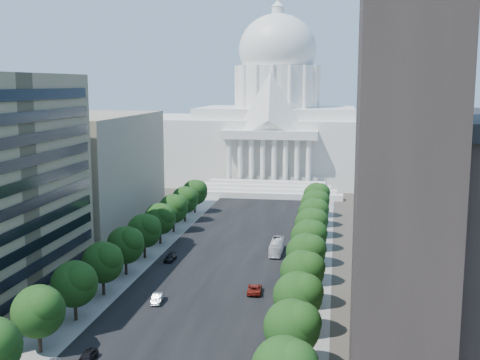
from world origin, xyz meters
The scene contains 33 objects.
road_asphalt centered at (0.00, 90.00, 0.00)m, with size 30.00×260.00×0.01m, color black.
sidewalk_left centered at (-19.00, 90.00, 0.00)m, with size 8.00×260.00×0.02m, color gray.
sidewalk_right centered at (19.00, 90.00, 0.00)m, with size 8.00×260.00×0.02m, color gray.
capitol centered at (0.00, 184.89, 20.01)m, with size 120.00×56.00×73.00m.
office_block_left_far centered at (-48.00, 100.00, 15.00)m, with size 38.00×52.00×30.00m, color gray.
tree_l_b centered at (-17.66, 23.81, 6.45)m, with size 7.79×7.60×9.97m.
tree_l_c centered at (-17.66, 35.81, 6.45)m, with size 7.79×7.60×9.97m.
tree_l_d centered at (-17.66, 47.81, 6.45)m, with size 7.79×7.60×9.97m.
tree_l_e centered at (-17.66, 59.81, 6.45)m, with size 7.79×7.60×9.97m.
tree_l_f centered at (-17.66, 71.81, 6.45)m, with size 7.79×7.60×9.97m.
tree_l_g centered at (-17.66, 83.81, 6.45)m, with size 7.79×7.60×9.97m.
tree_l_h centered at (-17.66, 95.81, 6.45)m, with size 7.79×7.60×9.97m.
tree_l_i centered at (-17.66, 107.81, 6.45)m, with size 7.79×7.60×9.97m.
tree_l_j centered at (-17.66, 119.81, 6.45)m, with size 7.79×7.60×9.97m.
tree_r_b centered at (18.34, 23.81, 6.45)m, with size 7.79×7.60×9.97m.
tree_r_c centered at (18.34, 35.81, 6.45)m, with size 7.79×7.60×9.97m.
tree_r_d centered at (18.34, 47.81, 6.45)m, with size 7.79×7.60×9.97m.
tree_r_e centered at (18.34, 59.81, 6.45)m, with size 7.79×7.60×9.97m.
tree_r_f centered at (18.34, 71.81, 6.45)m, with size 7.79×7.60×9.97m.
tree_r_g centered at (18.34, 83.81, 6.45)m, with size 7.79×7.60×9.97m.
tree_r_h centered at (18.34, 95.81, 6.45)m, with size 7.79×7.60×9.97m.
tree_r_i centered at (18.34, 107.81, 6.45)m, with size 7.79×7.60×9.97m.
tree_r_j centered at (18.34, 119.81, 6.45)m, with size 7.79×7.60×9.97m.
streetlight_b centered at (19.90, 35.00, 5.82)m, with size 2.61×0.44×9.00m.
streetlight_c centered at (19.90, 60.00, 5.82)m, with size 2.61×0.44×9.00m.
streetlight_d centered at (19.90, 85.00, 5.82)m, with size 2.61×0.44×9.00m.
streetlight_e centered at (19.90, 110.00, 5.82)m, with size 2.61×0.44×9.00m.
streetlight_f centered at (19.90, 135.00, 5.82)m, with size 2.61×0.44×9.00m.
car_dark_a centered at (-10.10, 22.27, 0.75)m, with size 1.78×4.41×1.50m, color black.
car_silver centered at (-7.16, 45.76, 0.78)m, with size 1.66×4.76×1.57m, color #AAADB2.
car_red centered at (9.08, 53.30, 0.78)m, with size 2.58×5.60×1.56m, color maroon.
car_dark_b centered at (-11.78, 70.59, 0.68)m, with size 1.91×4.71×1.37m, color black.
city_bus centered at (10.49, 80.22, 1.52)m, with size 2.55×10.91×3.04m, color silver.
Camera 1 is at (23.16, -51.74, 38.12)m, focal length 45.00 mm.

